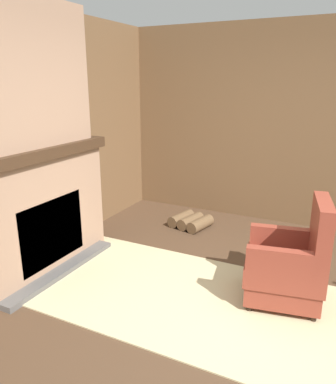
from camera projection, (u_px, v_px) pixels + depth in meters
The scene contains 9 objects.
ground_plane at pixel (255, 328), 3.03m from camera, with size 14.00×14.00×0.00m, color #4C3523.
wood_panel_wall_left at pixel (10, 142), 3.73m from camera, with size 0.06×5.65×2.68m.
wood_panel_wall_back at pixel (312, 127), 4.83m from camera, with size 5.65×0.09×2.68m.
fireplace_hearth at pixel (36, 211), 3.82m from camera, with size 0.65×1.77×1.31m.
chimney_breast at pixel (21, 74), 3.44m from camera, with size 0.38×1.47×1.35m.
area_rug at pixel (231, 308), 3.29m from camera, with size 3.85×1.58×0.01m.
armchair at pixel (289, 266), 3.29m from camera, with size 0.75×0.70×0.98m.
firewood_stack at pixel (191, 221), 5.11m from camera, with size 0.56×0.52×0.16m.
storage_case at pixel (70, 131), 4.21m from camera, with size 0.15×0.24×0.14m.
Camera 1 is at (0.52, -2.63, 1.93)m, focal length 35.00 mm.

